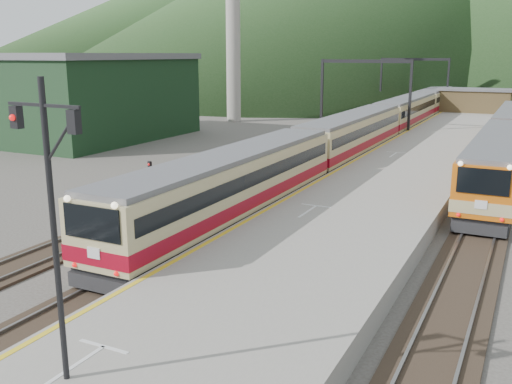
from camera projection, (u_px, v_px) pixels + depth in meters
The scene contains 15 objects.
track_main at pixel (345, 163), 45.44m from camera, with size 2.60×200.00×0.23m.
track_far at pixel (287, 158), 47.59m from camera, with size 2.60×200.00×0.23m.
track_second at pixel (501, 176), 40.49m from camera, with size 2.60×200.00×0.23m.
platform at pixel (411, 168), 41.19m from camera, with size 8.00×100.00×1.00m, color gray.
gantry_near at pixel (365, 83), 58.44m from camera, with size 9.55×0.25×8.00m.
gantry_far at pixel (414, 75), 80.22m from camera, with size 9.55×0.25×8.00m.
warehouse at pixel (89, 96), 58.24m from camera, with size 14.50×20.50×8.60m.
smokestack at pixel (233, 0), 70.57m from camera, with size 1.80×1.80×30.00m, color #9E998E.
station_shed at pixel (474, 100), 75.55m from camera, with size 9.40×4.40×3.10m.
hill_d at pixel (230, 12), 264.91m from camera, with size 200.00×200.00×55.00m, color #274C20.
main_train at pixel (384, 122), 55.58m from camera, with size 2.99×82.01×3.65m.
second_train at pixel (506, 144), 42.88m from camera, with size 2.80×38.12×3.41m.
signal_mast at pixel (52, 204), 12.54m from camera, with size 2.20×0.33×7.05m.
short_signal_b at pixel (230, 177), 33.52m from camera, with size 0.25×0.20×2.27m.
short_signal_c at pixel (150, 175), 34.20m from camera, with size 0.26×0.22×2.27m.
Camera 1 is at (13.44, -3.24, 8.50)m, focal length 40.00 mm.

